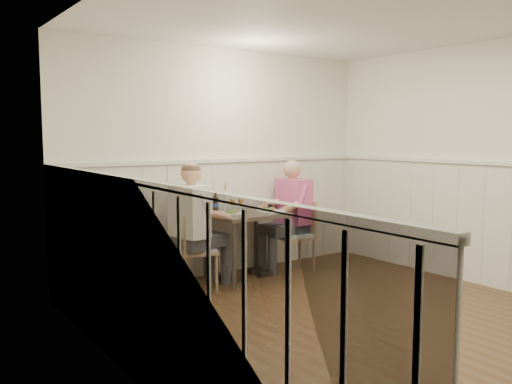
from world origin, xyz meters
TOP-DOWN VIEW (x-y plane):
  - ground_plane at (0.00, 0.00)m, footprint 4.50×4.50m
  - room_shell at (0.00, 0.00)m, footprint 4.04×4.54m
  - wainscot at (0.00, 0.69)m, footprint 4.00×4.49m
  - dining_table at (0.04, 1.84)m, footprint 0.80×0.70m
  - chair_right at (0.79, 1.81)m, footprint 0.45×0.45m
  - chair_left at (-0.63, 1.85)m, footprint 0.46×0.46m
  - man_in_pink at (0.73, 1.89)m, footprint 0.62×0.43m
  - diner_cream at (-0.65, 1.81)m, footprint 0.67×0.47m
  - plate_man at (0.30, 1.78)m, footprint 0.25×0.25m
  - plate_diner at (-0.14, 1.84)m, footprint 0.25×0.25m
  - beer_glass_a at (0.11, 2.05)m, footprint 0.06×0.06m
  - beer_glass_b at (-0.04, 1.99)m, footprint 0.07×0.07m
  - beer_bottle at (-0.25, 2.01)m, footprint 0.07×0.07m
  - rolled_napkin at (0.25, 1.53)m, footprint 0.20×0.04m
  - grass_vase at (-0.07, 2.11)m, footprint 0.04×0.04m
  - gingham_mat at (-0.21, 2.00)m, footprint 0.37×0.32m

SIDE VIEW (x-z plane):
  - ground_plane at x=0.00m, z-range 0.00..0.00m
  - chair_left at x=-0.63m, z-range 0.03..0.84m
  - chair_right at x=0.79m, z-range 0.04..0.87m
  - man_in_pink at x=0.73m, z-range -0.11..1.23m
  - diner_cream at x=-0.65m, z-range -0.11..1.25m
  - dining_table at x=0.04m, z-range 0.26..1.01m
  - wainscot at x=0.00m, z-range 0.02..1.36m
  - gingham_mat at x=-0.21m, z-range 0.75..0.76m
  - plate_diner at x=-0.14m, z-range 0.74..0.80m
  - plate_man at x=0.30m, z-range 0.74..0.80m
  - rolled_napkin at x=0.25m, z-range 0.75..0.79m
  - beer_bottle at x=-0.25m, z-range 0.74..0.97m
  - beer_glass_a at x=0.11m, z-range 0.78..0.93m
  - beer_glass_b at x=-0.04m, z-range 0.78..0.95m
  - grass_vase at x=-0.07m, z-range 0.73..1.08m
  - room_shell at x=0.00m, z-range 0.22..2.82m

